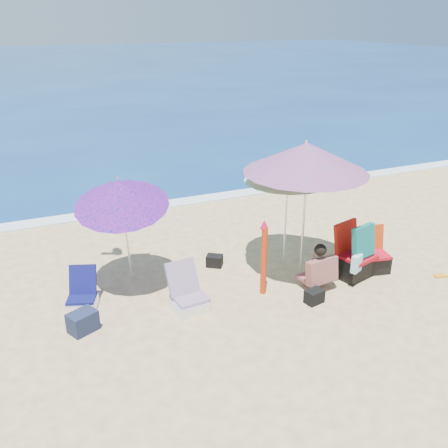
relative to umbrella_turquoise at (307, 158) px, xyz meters
name	(u,v)px	position (x,y,z in m)	size (l,w,h in m)	color
ground	(265,305)	(-1.10, -0.76, -2.17)	(120.00, 120.00, 0.00)	#D8BC84
sea	(40,68)	(-1.10, 44.24, -2.22)	(120.00, 80.00, 0.12)	navy
foam	(170,204)	(-1.10, 4.34, -2.15)	(120.00, 0.50, 0.04)	white
umbrella_turquoise	(307,158)	(0.00, 0.00, 0.00)	(2.53, 2.53, 2.46)	silver
umbrella_striped	(288,169)	(-0.04, 0.51, -0.33)	(1.66, 1.66, 2.11)	white
umbrella_blue	(121,194)	(-3.02, 0.68, -0.43)	(2.02, 2.05, 2.11)	white
furled_umbrella	(264,254)	(-0.96, -0.39, -1.43)	(0.15, 0.15, 1.33)	#B52C0C
chair_navy	(83,297)	(-3.83, 0.40, -2.00)	(0.60, 0.68, 0.62)	#0D1049
chair_rainbow	(188,297)	(-2.29, -0.34, -1.97)	(0.60, 0.72, 0.73)	#D55F4B
camp_chair_left	(374,258)	(1.29, -0.49, -1.92)	(0.61, 0.58, 0.83)	red
camp_chair_right	(354,258)	(0.77, -0.55, -1.79)	(0.72, 0.78, 1.05)	#A00B16
person_center	(318,267)	(-0.04, -0.65, -1.75)	(0.61, 0.57, 0.86)	tan
bag_navy_a	(83,322)	(-3.94, -0.31, -2.01)	(0.49, 0.44, 0.32)	#192039
bag_black_a	(215,261)	(-1.34, 0.84, -2.06)	(0.37, 0.35, 0.22)	black
bag_tan	(180,270)	(-2.07, 0.72, -2.04)	(0.31, 0.24, 0.25)	tan
bag_navy_b	(362,242)	(1.65, 0.30, -2.00)	(0.55, 0.52, 0.33)	#171E34
bag_black_b	(314,296)	(-0.33, -1.01, -2.05)	(0.33, 0.26, 0.23)	black
orange_item	(441,276)	(2.26, -1.18, -2.15)	(0.26, 0.16, 0.03)	orange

